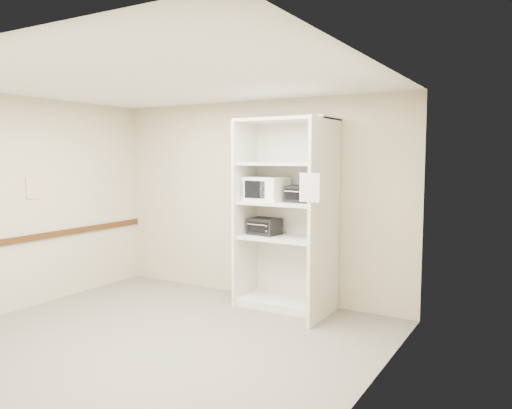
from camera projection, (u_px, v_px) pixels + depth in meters
The scene contains 12 objects.
floor at pixel (161, 339), 5.31m from camera, with size 4.50×4.00×0.01m, color slate.
ceiling at pixel (156, 81), 5.05m from camera, with size 4.50×4.00×0.01m, color white.
wall_back at pixel (256, 199), 6.90m from camera, with size 4.50×0.02×2.70m, color beige.
wall_left at pixel (23, 203), 6.31m from camera, with size 0.02×4.00×2.70m, color beige.
wall_right at pixel (370, 230), 4.05m from camera, with size 0.02×4.00×2.70m, color beige.
shelving_unit at pixel (289, 221), 6.33m from camera, with size 1.24×0.92×2.42m.
microwave at pixel (266, 189), 6.46m from camera, with size 0.51×0.39×0.31m, color white.
toaster_oven_upper at pixel (302, 194), 6.23m from camera, with size 0.36×0.27×0.21m, color black.
toaster_oven_lower at pixel (265, 226), 6.55m from camera, with size 0.39×0.29×0.22m, color black.
paper_sign at pixel (309, 188), 5.46m from camera, with size 0.25×0.01×0.31m, color white.
chair_rail at pixel (26, 239), 6.34m from camera, with size 0.04×3.98×0.08m, color #3C210C.
wall_poster at pixel (33, 188), 6.41m from camera, with size 0.01×0.20×0.28m, color silver.
Camera 1 is at (3.48, -3.92, 1.94)m, focal length 35.00 mm.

